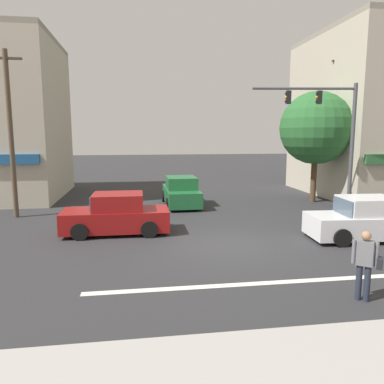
% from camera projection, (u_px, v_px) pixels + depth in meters
% --- Properties ---
extents(ground_plane, '(120.00, 120.00, 0.00)m').
position_uv_depth(ground_plane, '(227.00, 245.00, 13.17)').
color(ground_plane, '#2B2B2D').
extents(lane_marking_stripe, '(9.00, 0.24, 0.01)m').
position_uv_depth(lane_marking_stripe, '(259.00, 283.00, 9.74)').
color(lane_marking_stripe, silver).
rests_on(lane_marking_stripe, ground).
extents(street_tree, '(4.05, 4.05, 6.23)m').
position_uv_depth(street_tree, '(316.00, 128.00, 20.93)').
color(street_tree, '#4C3823').
rests_on(street_tree, ground).
extents(utility_pole_near_left, '(1.40, 0.22, 7.57)m').
position_uv_depth(utility_pole_near_left, '(11.00, 132.00, 16.96)').
color(utility_pole_near_left, brown).
rests_on(utility_pole_near_left, ground).
extents(utility_pole_far_right, '(1.40, 0.22, 8.38)m').
position_uv_depth(utility_pole_far_right, '(340.00, 126.00, 21.90)').
color(utility_pole_far_right, brown).
rests_on(utility_pole_far_right, ground).
extents(traffic_light_mast, '(4.86, 0.78, 6.20)m').
position_uv_depth(traffic_light_mast, '(333.00, 127.00, 17.59)').
color(traffic_light_mast, '#47474C').
rests_on(traffic_light_mast, ground).
extents(sedan_crossing_leftbound, '(1.91, 4.12, 1.58)m').
position_uv_depth(sedan_crossing_leftbound, '(181.00, 192.00, 20.42)').
color(sedan_crossing_leftbound, '#1E6033').
rests_on(sedan_crossing_leftbound, ground).
extents(sedan_waiting_far, '(4.19, 2.06, 1.58)m').
position_uv_depth(sedan_waiting_far, '(365.00, 220.00, 13.77)').
color(sedan_waiting_far, silver).
rests_on(sedan_waiting_far, ground).
extents(sedan_crossing_center, '(4.11, 1.90, 1.58)m').
position_uv_depth(sedan_crossing_center, '(116.00, 215.00, 14.62)').
color(sedan_crossing_center, maroon).
rests_on(sedan_crossing_center, ground).
extents(pedestrian_foreground_with_bag, '(0.60, 0.57, 1.67)m').
position_uv_depth(pedestrian_foreground_with_bag, '(366.00, 262.00, 8.60)').
color(pedestrian_foreground_with_bag, '#232838').
rests_on(pedestrian_foreground_with_bag, ground).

